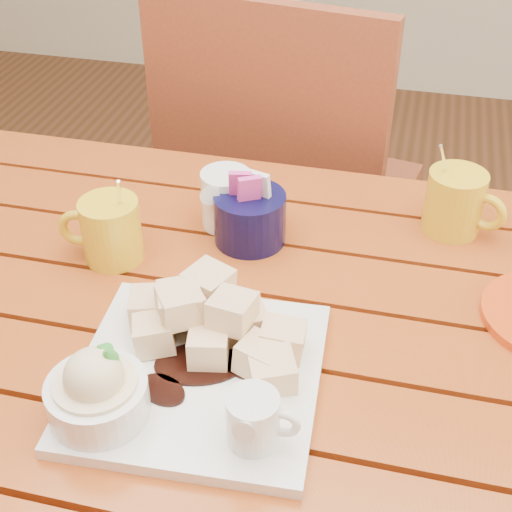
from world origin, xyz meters
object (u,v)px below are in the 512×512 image
(table, at_px, (210,377))
(coffee_mug_left, at_px, (109,229))
(dessert_plate, at_px, (180,365))
(chair_far, at_px, (285,190))
(coffee_mug_right, at_px, (456,202))

(table, bearing_deg, coffee_mug_left, 151.22)
(dessert_plate, bearing_deg, chair_far, 92.82)
(dessert_plate, xyz_separation_m, coffee_mug_right, (0.28, 0.38, 0.02))
(coffee_mug_left, bearing_deg, table, -35.76)
(dessert_plate, distance_m, chair_far, 0.79)
(table, distance_m, coffee_mug_left, 0.24)
(table, xyz_separation_m, dessert_plate, (0.01, -0.12, 0.14))
(coffee_mug_left, bearing_deg, dessert_plate, -57.58)
(table, distance_m, coffee_mug_right, 0.42)
(coffee_mug_left, bearing_deg, coffee_mug_right, 14.66)
(table, relative_size, chair_far, 1.23)
(table, relative_size, coffee_mug_right, 8.72)
(table, xyz_separation_m, chair_far, (-0.03, 0.64, -0.10))
(coffee_mug_right, relative_size, chair_far, 0.14)
(coffee_mug_left, bearing_deg, chair_far, 69.76)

